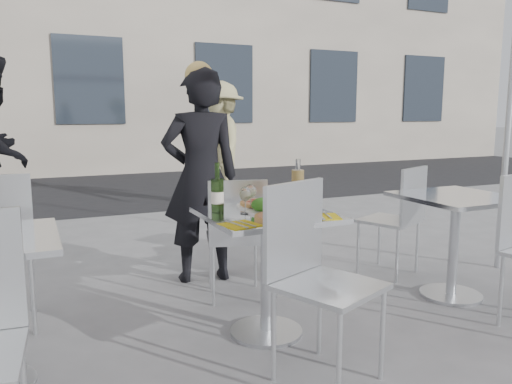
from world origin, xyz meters
name	(u,v)px	position (x,y,z in m)	size (l,w,h in m)	color
ground	(266,333)	(0.00, 0.00, 0.00)	(80.00, 80.00, 0.00)	slate
street_asphalt	(108,188)	(0.00, 6.50, 0.00)	(24.00, 5.00, 0.00)	black
main_table	(266,247)	(0.00, 0.00, 0.54)	(0.72, 0.72, 0.75)	#B7BABF
side_table_right	(455,224)	(1.50, 0.00, 0.54)	(0.72, 0.72, 0.75)	#B7BABF
chair_far	(237,229)	(0.04, 0.57, 0.52)	(0.50, 0.51, 0.88)	silver
chair_near	(313,264)	(0.01, -0.52, 0.58)	(0.59, 0.60, 0.98)	silver
side_chair_rfar	(400,212)	(1.46, 0.54, 0.54)	(0.54, 0.55, 0.90)	silver
woman_diner	(201,177)	(-0.03, 1.13, 0.83)	(0.61, 0.40, 1.67)	black
pedestrian_b	(221,145)	(1.24, 4.07, 0.88)	(1.14, 0.66, 1.77)	tan
pizza_near	(283,217)	(0.01, -0.20, 0.76)	(0.31, 0.31, 0.02)	tan
pizza_far	(262,204)	(0.06, 0.18, 0.77)	(0.32, 0.32, 0.03)	white
salad_plate	(264,206)	(-0.01, 0.02, 0.79)	(0.22, 0.22, 0.09)	white
wine_bottle	(217,193)	(-0.26, 0.11, 0.86)	(0.07, 0.08, 0.29)	#325821
carafe	(298,186)	(0.30, 0.16, 0.87)	(0.08, 0.08, 0.29)	tan
sugar_shaker	(297,200)	(0.22, 0.03, 0.80)	(0.06, 0.06, 0.11)	white
wineglass_white_a	(245,195)	(-0.13, 0.03, 0.86)	(0.07, 0.07, 0.16)	white
wineglass_white_b	(251,192)	(-0.06, 0.11, 0.86)	(0.07, 0.07, 0.16)	white
wineglass_red_a	(277,192)	(0.10, 0.06, 0.86)	(0.07, 0.07, 0.16)	white
wineglass_red_b	(287,192)	(0.14, 0.02, 0.86)	(0.07, 0.07, 0.16)	white
napkin_left	(240,225)	(-0.27, -0.24, 0.75)	(0.21, 0.21, 0.01)	gold
napkin_right	(323,216)	(0.23, -0.24, 0.75)	(0.23, 0.23, 0.01)	gold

